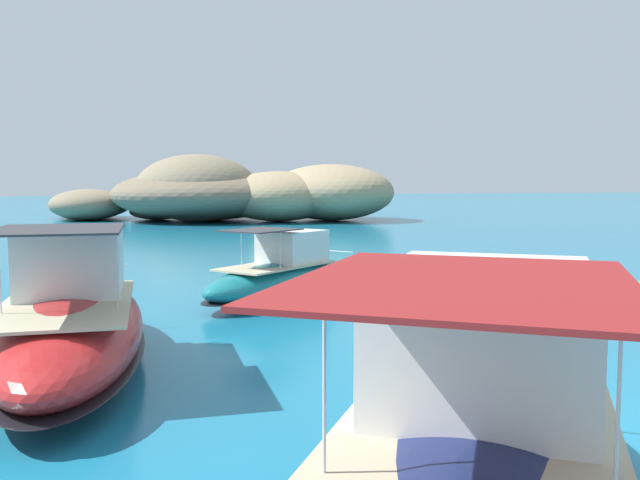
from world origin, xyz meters
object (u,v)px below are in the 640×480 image
object	(u,v)px
motorboat_red	(72,322)
motorboat_navy	(479,469)
islet_small	(98,206)
motorboat_teal	(287,276)
islet_large	(240,193)

from	to	relation	value
motorboat_red	motorboat_navy	world-z (taller)	motorboat_navy
islet_small	motorboat_navy	size ratio (longest dim) A/B	1.65
motorboat_teal	islet_small	bearing A→B (deg)	95.44
motorboat_navy	islet_large	bearing A→B (deg)	79.59
motorboat_red	motorboat_teal	bearing A→B (deg)	44.03
motorboat_red	motorboat_teal	size ratio (longest dim) A/B	1.32
motorboat_navy	islet_small	bearing A→B (deg)	92.04
islet_small	motorboat_red	size ratio (longest dim) A/B	1.65
islet_large	motorboat_teal	xyz separation A→B (m)	(-8.94, -47.29, -2.10)
islet_large	islet_small	xyz separation A→B (m)	(-14.17, 7.64, -1.52)
islet_small	motorboat_red	distance (m)	61.57
motorboat_red	motorboat_navy	size ratio (longest dim) A/B	1.00
islet_large	islet_small	bearing A→B (deg)	151.66
islet_small	motorboat_navy	xyz separation A→B (m)	(2.53, -70.99, -0.33)
motorboat_navy	motorboat_teal	bearing A→B (deg)	80.45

